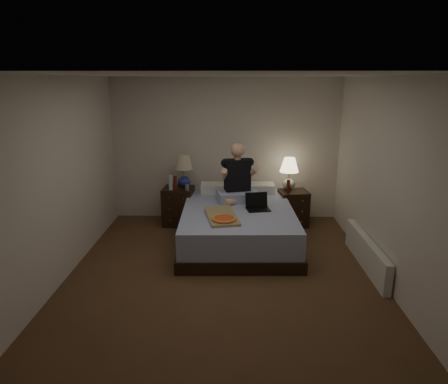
{
  "coord_description": "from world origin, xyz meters",
  "views": [
    {
      "loc": [
        0.11,
        -4.76,
        2.45
      ],
      "look_at": [
        0.0,
        0.9,
        0.85
      ],
      "focal_mm": 32.0,
      "sensor_mm": 36.0,
      "label": 1
    }
  ],
  "objects_px": {
    "lamp_left": "(184,171)",
    "beer_bottle_right": "(288,186)",
    "nightstand_left": "(179,206)",
    "nightstand_right": "(293,208)",
    "lamp_right": "(289,174)",
    "soda_can": "(187,188)",
    "water_bottle": "(171,183)",
    "pizza_box": "(224,220)",
    "bed": "(238,225)",
    "laptop": "(258,202)",
    "person": "(238,173)",
    "beer_bottle_left": "(175,183)",
    "radiator": "(366,253)"
  },
  "relations": [
    {
      "from": "lamp_right",
      "to": "nightstand_right",
      "type": "bearing_deg",
      "value": -45.82
    },
    {
      "from": "nightstand_left",
      "to": "laptop",
      "type": "bearing_deg",
      "value": -28.95
    },
    {
      "from": "bed",
      "to": "laptop",
      "type": "relative_size",
      "value": 6.53
    },
    {
      "from": "nightstand_right",
      "to": "soda_can",
      "type": "height_order",
      "value": "soda_can"
    },
    {
      "from": "beer_bottle_right",
      "to": "beer_bottle_left",
      "type": "bearing_deg",
      "value": 179.8
    },
    {
      "from": "laptop",
      "to": "radiator",
      "type": "xyz_separation_m",
      "value": [
        1.42,
        -0.75,
        -0.47
      ]
    },
    {
      "from": "beer_bottle_left",
      "to": "person",
      "type": "xyz_separation_m",
      "value": [
        1.05,
        -0.28,
        0.25
      ]
    },
    {
      "from": "soda_can",
      "to": "pizza_box",
      "type": "xyz_separation_m",
      "value": [
        0.65,
        -1.25,
        -0.11
      ]
    },
    {
      "from": "nightstand_left",
      "to": "person",
      "type": "bearing_deg",
      "value": -16.84
    },
    {
      "from": "lamp_left",
      "to": "lamp_right",
      "type": "bearing_deg",
      "value": 0.63
    },
    {
      "from": "beer_bottle_left",
      "to": "pizza_box",
      "type": "relative_size",
      "value": 0.3
    },
    {
      "from": "water_bottle",
      "to": "radiator",
      "type": "height_order",
      "value": "water_bottle"
    },
    {
      "from": "person",
      "to": "water_bottle",
      "type": "bearing_deg",
      "value": 154.45
    },
    {
      "from": "lamp_left",
      "to": "lamp_right",
      "type": "xyz_separation_m",
      "value": [
        1.8,
        0.02,
        -0.05
      ]
    },
    {
      "from": "water_bottle",
      "to": "pizza_box",
      "type": "height_order",
      "value": "water_bottle"
    },
    {
      "from": "nightstand_right",
      "to": "radiator",
      "type": "bearing_deg",
      "value": -72.38
    },
    {
      "from": "soda_can",
      "to": "beer_bottle_right",
      "type": "distance_m",
      "value": 1.7
    },
    {
      "from": "nightstand_left",
      "to": "nightstand_right",
      "type": "height_order",
      "value": "nightstand_left"
    },
    {
      "from": "beer_bottle_right",
      "to": "pizza_box",
      "type": "relative_size",
      "value": 0.3
    },
    {
      "from": "lamp_left",
      "to": "radiator",
      "type": "relative_size",
      "value": 0.35
    },
    {
      "from": "lamp_left",
      "to": "laptop",
      "type": "bearing_deg",
      "value": -37.13
    },
    {
      "from": "lamp_right",
      "to": "soda_can",
      "type": "height_order",
      "value": "lamp_right"
    },
    {
      "from": "lamp_left",
      "to": "pizza_box",
      "type": "height_order",
      "value": "lamp_left"
    },
    {
      "from": "water_bottle",
      "to": "nightstand_right",
      "type": "bearing_deg",
      "value": 3.5
    },
    {
      "from": "laptop",
      "to": "lamp_right",
      "type": "bearing_deg",
      "value": 47.39
    },
    {
      "from": "lamp_left",
      "to": "lamp_right",
      "type": "height_order",
      "value": "lamp_left"
    },
    {
      "from": "beer_bottle_right",
      "to": "person",
      "type": "bearing_deg",
      "value": -162.09
    },
    {
      "from": "nightstand_left",
      "to": "lamp_right",
      "type": "height_order",
      "value": "lamp_right"
    },
    {
      "from": "beer_bottle_left",
      "to": "lamp_right",
      "type": "bearing_deg",
      "value": 5.73
    },
    {
      "from": "lamp_left",
      "to": "beer_bottle_right",
      "type": "height_order",
      "value": "lamp_left"
    },
    {
      "from": "lamp_left",
      "to": "radiator",
      "type": "distance_m",
      "value": 3.21
    },
    {
      "from": "bed",
      "to": "lamp_left",
      "type": "xyz_separation_m",
      "value": [
        -0.92,
        0.83,
        0.66
      ]
    },
    {
      "from": "beer_bottle_right",
      "to": "person",
      "type": "relative_size",
      "value": 0.25
    },
    {
      "from": "bed",
      "to": "pizza_box",
      "type": "relative_size",
      "value": 2.92
    },
    {
      "from": "beer_bottle_right",
      "to": "pizza_box",
      "type": "xyz_separation_m",
      "value": [
        -1.05,
        -1.3,
        -0.13
      ]
    },
    {
      "from": "bed",
      "to": "radiator",
      "type": "xyz_separation_m",
      "value": [
        1.72,
        -0.84,
        -0.08
      ]
    },
    {
      "from": "radiator",
      "to": "pizza_box",
      "type": "bearing_deg",
      "value": 174.19
    },
    {
      "from": "nightstand_right",
      "to": "beer_bottle_right",
      "type": "xyz_separation_m",
      "value": [
        -0.11,
        -0.11,
        0.42
      ]
    },
    {
      "from": "lamp_right",
      "to": "laptop",
      "type": "distance_m",
      "value": 1.13
    },
    {
      "from": "nightstand_right",
      "to": "water_bottle",
      "type": "height_order",
      "value": "water_bottle"
    },
    {
      "from": "bed",
      "to": "lamp_left",
      "type": "bearing_deg",
      "value": 136.5
    },
    {
      "from": "lamp_right",
      "to": "radiator",
      "type": "bearing_deg",
      "value": -63.66
    },
    {
      "from": "nightstand_left",
      "to": "laptop",
      "type": "distance_m",
      "value": 1.62
    },
    {
      "from": "nightstand_right",
      "to": "lamp_left",
      "type": "bearing_deg",
      "value": 170.45
    },
    {
      "from": "lamp_right",
      "to": "beer_bottle_right",
      "type": "xyz_separation_m",
      "value": [
        -0.03,
        -0.2,
        -0.17
      ]
    },
    {
      "from": "lamp_right",
      "to": "laptop",
      "type": "xyz_separation_m",
      "value": [
        -0.58,
        -0.95,
        -0.22
      ]
    },
    {
      "from": "nightstand_left",
      "to": "nightstand_right",
      "type": "distance_m",
      "value": 1.98
    },
    {
      "from": "water_bottle",
      "to": "pizza_box",
      "type": "relative_size",
      "value": 0.33
    },
    {
      "from": "lamp_right",
      "to": "beer_bottle_right",
      "type": "height_order",
      "value": "lamp_right"
    },
    {
      "from": "bed",
      "to": "soda_can",
      "type": "height_order",
      "value": "soda_can"
    }
  ]
}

